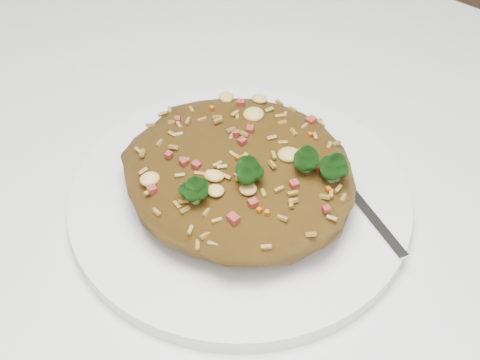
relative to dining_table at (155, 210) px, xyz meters
The scene contains 4 objects.
dining_table is the anchor object (origin of this frame).
plate 0.15m from the dining_table, ahead, with size 0.28×0.28×0.01m, color white.
fried_rice 0.18m from the dining_table, ahead, with size 0.19×0.17×0.07m.
fork 0.22m from the dining_table, 15.01° to the left, with size 0.15×0.09×0.00m.
Camera 1 is at (0.34, -0.30, 1.16)m, focal length 50.00 mm.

